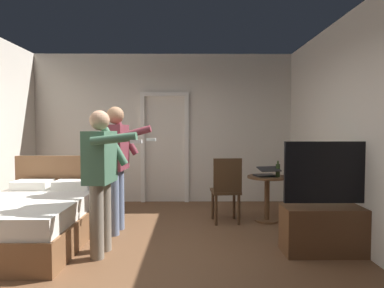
% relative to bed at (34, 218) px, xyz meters
% --- Properties ---
extents(ground_plane, '(5.93, 5.93, 0.00)m').
position_rel_bed_xyz_m(ground_plane, '(1.43, -0.41, -0.31)').
color(ground_plane, brown).
extents(wall_back, '(5.19, 0.12, 2.86)m').
position_rel_bed_xyz_m(wall_back, '(1.43, 2.35, 1.13)').
color(wall_back, silver).
rests_on(wall_back, ground_plane).
extents(wall_right, '(0.12, 5.63, 2.86)m').
position_rel_bed_xyz_m(wall_right, '(3.97, -0.41, 1.13)').
color(wall_right, silver).
rests_on(wall_right, ground_plane).
extents(doorway_frame, '(0.93, 0.08, 2.13)m').
position_rel_bed_xyz_m(doorway_frame, '(1.46, 2.27, 0.92)').
color(doorway_frame, white).
rests_on(doorway_frame, ground_plane).
extents(bed, '(1.31, 1.91, 1.02)m').
position_rel_bed_xyz_m(bed, '(0.00, 0.00, 0.00)').
color(bed, brown).
rests_on(bed, ground_plane).
extents(tv_flatscreen, '(1.20, 0.40, 1.28)m').
position_rel_bed_xyz_m(tv_flatscreen, '(3.61, -0.38, 0.07)').
color(tv_flatscreen, brown).
rests_on(tv_flatscreen, ground_plane).
extents(side_table, '(0.60, 0.60, 0.70)m').
position_rel_bed_xyz_m(side_table, '(3.13, 0.91, 0.16)').
color(side_table, brown).
rests_on(side_table, ground_plane).
extents(laptop, '(0.39, 0.39, 0.15)m').
position_rel_bed_xyz_m(laptop, '(3.11, 0.87, 0.45)').
color(laptop, black).
rests_on(laptop, side_table).
extents(bottle_on_table, '(0.06, 0.06, 0.24)m').
position_rel_bed_xyz_m(bottle_on_table, '(3.27, 0.83, 0.50)').
color(bottle_on_table, '#2F3E1C').
rests_on(bottle_on_table, side_table).
extents(wooden_chair, '(0.45, 0.45, 0.99)m').
position_rel_bed_xyz_m(wooden_chair, '(2.50, 0.81, 0.24)').
color(wooden_chair, '#4C331E').
rests_on(wooden_chair, ground_plane).
extents(person_blue_shirt, '(0.67, 0.63, 1.63)m').
position_rel_bed_xyz_m(person_blue_shirt, '(0.95, -0.39, 0.64)').
color(person_blue_shirt, gray).
rests_on(person_blue_shirt, ground_plane).
extents(person_striped_shirt, '(0.73, 0.65, 1.73)m').
position_rel_bed_xyz_m(person_striped_shirt, '(0.94, 0.41, 0.71)').
color(person_striped_shirt, slate).
rests_on(person_striped_shirt, ground_plane).
extents(suitcase_dark, '(0.50, 0.40, 0.31)m').
position_rel_bed_xyz_m(suitcase_dark, '(0.30, 0.96, -0.15)').
color(suitcase_dark, black).
rests_on(suitcase_dark, ground_plane).
extents(suitcase_small, '(0.62, 0.36, 0.37)m').
position_rel_bed_xyz_m(suitcase_small, '(0.51, 1.11, -0.12)').
color(suitcase_small, black).
rests_on(suitcase_small, ground_plane).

